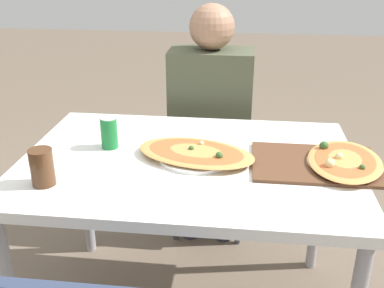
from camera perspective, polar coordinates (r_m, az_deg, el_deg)
dining_table at (r=1.73m, az=-0.46°, el=-4.02°), size 1.26×0.88×0.76m
chair_far_seated at (r=2.50m, az=2.47°, el=0.63°), size 0.40×0.40×0.90m
person_seated at (r=2.31m, az=2.35°, el=4.74°), size 0.42×0.26×1.25m
pizza_main at (r=1.69m, az=0.49°, el=-1.20°), size 0.50×0.36×0.05m
soda_can at (r=1.79m, az=-10.48°, el=1.41°), size 0.07×0.07×0.12m
drink_glass at (r=1.57m, az=-18.50°, el=-2.82°), size 0.08×0.08×0.13m
serving_tray at (r=1.71m, az=15.40°, el=-2.39°), size 0.46×0.32×0.01m
pizza_second at (r=1.72m, az=18.76°, el=-2.09°), size 0.32×0.41×0.06m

